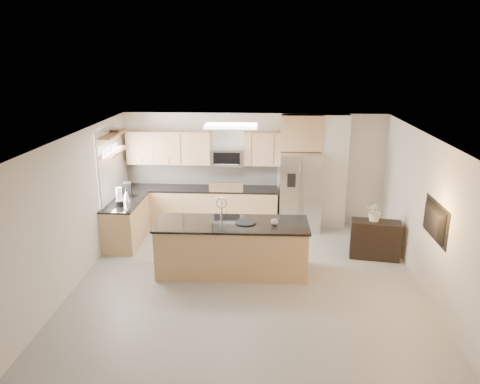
# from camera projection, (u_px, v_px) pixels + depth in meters

# --- Properties ---
(floor) EXTENTS (6.50, 6.50, 0.00)m
(floor) POSITION_uv_depth(u_px,v_px,m) (248.00, 286.00, 8.16)
(floor) COLOR #989490
(floor) RESTS_ON ground
(ceiling) EXTENTS (6.00, 6.50, 0.02)m
(ceiling) POSITION_uv_depth(u_px,v_px,m) (249.00, 139.00, 7.42)
(ceiling) COLOR white
(ceiling) RESTS_ON wall_back
(wall_back) EXTENTS (6.00, 0.02, 2.60)m
(wall_back) POSITION_uv_depth(u_px,v_px,m) (254.00, 169.00, 10.90)
(wall_back) COLOR beige
(wall_back) RESTS_ON floor
(wall_front) EXTENTS (6.00, 0.02, 2.60)m
(wall_front) POSITION_uv_depth(u_px,v_px,m) (235.00, 325.00, 4.68)
(wall_front) COLOR beige
(wall_front) RESTS_ON floor
(wall_left) EXTENTS (0.02, 6.50, 2.60)m
(wall_left) POSITION_uv_depth(u_px,v_px,m) (72.00, 213.00, 7.95)
(wall_left) COLOR beige
(wall_left) RESTS_ON floor
(wall_right) EXTENTS (0.02, 6.50, 2.60)m
(wall_right) POSITION_uv_depth(u_px,v_px,m) (432.00, 220.00, 7.62)
(wall_right) COLOR beige
(wall_right) RESTS_ON floor
(back_counter) EXTENTS (3.55, 0.66, 1.44)m
(back_counter) POSITION_uv_depth(u_px,v_px,m) (201.00, 206.00, 10.90)
(back_counter) COLOR tan
(back_counter) RESTS_ON floor
(left_counter) EXTENTS (0.66, 1.50, 0.92)m
(left_counter) POSITION_uv_depth(u_px,v_px,m) (126.00, 222.00, 9.95)
(left_counter) COLOR tan
(left_counter) RESTS_ON floor
(range) EXTENTS (0.76, 0.64, 1.14)m
(range) POSITION_uv_depth(u_px,v_px,m) (227.00, 207.00, 10.85)
(range) COLOR black
(range) RESTS_ON floor
(upper_cabinets) EXTENTS (3.50, 0.33, 0.75)m
(upper_cabinets) POSITION_uv_depth(u_px,v_px,m) (197.00, 148.00, 10.66)
(upper_cabinets) COLOR tan
(upper_cabinets) RESTS_ON wall_back
(microwave) EXTENTS (0.76, 0.40, 0.40)m
(microwave) POSITION_uv_depth(u_px,v_px,m) (227.00, 157.00, 10.64)
(microwave) COLOR #BBBBBE
(microwave) RESTS_ON upper_cabinets
(refrigerator) EXTENTS (0.92, 0.78, 1.78)m
(refrigerator) POSITION_uv_depth(u_px,v_px,m) (300.00, 191.00, 10.60)
(refrigerator) COLOR #BBBBBE
(refrigerator) RESTS_ON floor
(partition_column) EXTENTS (0.60, 0.30, 2.60)m
(partition_column) POSITION_uv_depth(u_px,v_px,m) (333.00, 172.00, 10.65)
(partition_column) COLOR silver
(partition_column) RESTS_ON floor
(window) EXTENTS (0.04, 1.15, 1.65)m
(window) POSITION_uv_depth(u_px,v_px,m) (108.00, 167.00, 9.62)
(window) COLOR white
(window) RESTS_ON wall_left
(shelf_lower) EXTENTS (0.30, 1.20, 0.04)m
(shelf_lower) POSITION_uv_depth(u_px,v_px,m) (114.00, 152.00, 9.62)
(shelf_lower) COLOR brown
(shelf_lower) RESTS_ON wall_left
(shelf_upper) EXTENTS (0.30, 1.20, 0.04)m
(shelf_upper) POSITION_uv_depth(u_px,v_px,m) (113.00, 134.00, 9.52)
(shelf_upper) COLOR brown
(shelf_upper) RESTS_ON wall_left
(ceiling_fixture) EXTENTS (1.00, 0.50, 0.06)m
(ceiling_fixture) POSITION_uv_depth(u_px,v_px,m) (231.00, 126.00, 8.98)
(ceiling_fixture) COLOR white
(ceiling_fixture) RESTS_ON ceiling
(island) EXTENTS (2.78, 1.03, 1.38)m
(island) POSITION_uv_depth(u_px,v_px,m) (232.00, 247.00, 8.59)
(island) COLOR tan
(island) RESTS_ON floor
(credenza) EXTENTS (1.00, 0.54, 0.76)m
(credenza) POSITION_uv_depth(u_px,v_px,m) (375.00, 240.00, 9.20)
(credenza) COLOR black
(credenza) RESTS_ON floor
(cup) EXTENTS (0.16, 0.16, 0.10)m
(cup) POSITION_uv_depth(u_px,v_px,m) (274.00, 222.00, 8.36)
(cup) COLOR silver
(cup) RESTS_ON island
(platter) EXTENTS (0.40, 0.40, 0.02)m
(platter) POSITION_uv_depth(u_px,v_px,m) (246.00, 222.00, 8.45)
(platter) COLOR black
(platter) RESTS_ON island
(blender) EXTENTS (0.17, 0.17, 0.39)m
(blender) POSITION_uv_depth(u_px,v_px,m) (119.00, 198.00, 9.45)
(blender) COLOR black
(blender) RESTS_ON left_counter
(kettle) EXTENTS (0.21, 0.21, 0.26)m
(kettle) POSITION_uv_depth(u_px,v_px,m) (126.00, 196.00, 9.76)
(kettle) COLOR #BBBBBE
(kettle) RESTS_ON left_counter
(coffee_maker) EXTENTS (0.20, 0.23, 0.31)m
(coffee_maker) POSITION_uv_depth(u_px,v_px,m) (128.00, 190.00, 10.10)
(coffee_maker) COLOR black
(coffee_maker) RESTS_ON left_counter
(bowl) EXTENTS (0.40, 0.40, 0.09)m
(bowl) POSITION_uv_depth(u_px,v_px,m) (115.00, 129.00, 9.69)
(bowl) COLOR #BBBBBE
(bowl) RESTS_ON shelf_upper
(flower_vase) EXTENTS (0.65, 0.59, 0.61)m
(flower_vase) POSITION_uv_depth(u_px,v_px,m) (376.00, 206.00, 9.02)
(flower_vase) COLOR silver
(flower_vase) RESTS_ON credenza
(television) EXTENTS (0.14, 1.08, 0.62)m
(television) POSITION_uv_depth(u_px,v_px,m) (430.00, 221.00, 7.42)
(television) COLOR black
(television) RESTS_ON wall_right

